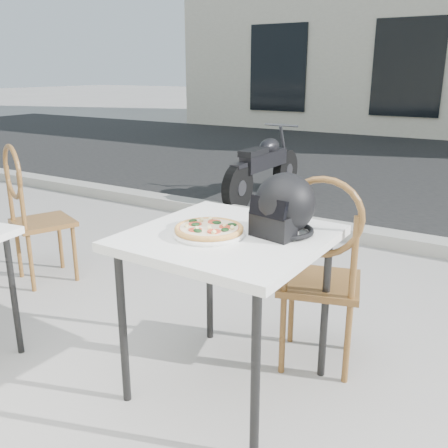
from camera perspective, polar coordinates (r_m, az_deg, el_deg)
The scene contains 9 objects.
ground at distance 2.38m, azimuth -0.51°, elevation -23.64°, with size 80.00×80.00×0.00m, color #A09C97.
curb at distance 4.86m, azimuth 18.51°, elevation -1.63°, with size 30.00×0.25×0.12m, color #98978F.
cafe_table_main at distance 2.34m, azimuth 0.49°, elevation -2.82°, with size 0.90×0.90×0.83m.
plate at distance 2.29m, azimuth -1.72°, elevation -1.07°, with size 0.37×0.37×0.02m.
pizza at distance 2.28m, azimuth -1.72°, elevation -0.51°, with size 0.41×0.41×0.04m.
helmet at distance 2.30m, azimuth 6.83°, elevation 1.90°, with size 0.33×0.34×0.28m.
cafe_chair_main at distance 2.60m, azimuth 10.92°, elevation -4.58°, with size 0.51×0.51×1.08m.
cafe_chair_side at distance 3.93m, azimuth -21.21°, elevation 1.83°, with size 0.53×0.53×1.06m.
motorcycle at distance 6.22m, azimuth 4.59°, elevation 6.38°, with size 0.47×1.79×0.89m.
Camera 1 is at (0.95, -1.52, 1.55)m, focal length 40.00 mm.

